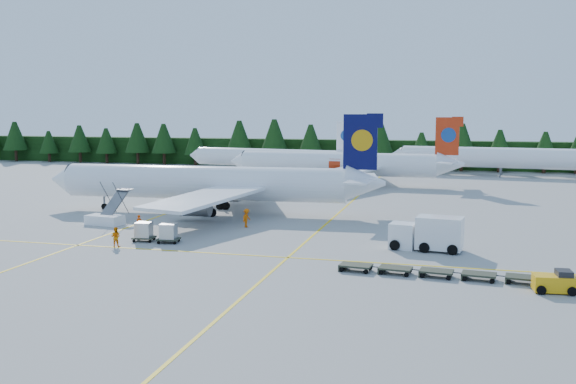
% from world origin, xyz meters
% --- Properties ---
extents(ground, '(320.00, 320.00, 0.00)m').
position_xyz_m(ground, '(0.00, 0.00, 0.00)').
color(ground, '#9B9B96').
rests_on(ground, ground).
extents(taxi_stripe_a, '(0.25, 120.00, 0.01)m').
position_xyz_m(taxi_stripe_a, '(-14.00, 20.00, 0.01)').
color(taxi_stripe_a, yellow).
rests_on(taxi_stripe_a, ground).
extents(taxi_stripe_b, '(0.25, 120.00, 0.01)m').
position_xyz_m(taxi_stripe_b, '(6.00, 20.00, 0.01)').
color(taxi_stripe_b, yellow).
rests_on(taxi_stripe_b, ground).
extents(taxi_stripe_cross, '(80.00, 0.25, 0.01)m').
position_xyz_m(taxi_stripe_cross, '(0.00, -6.00, 0.01)').
color(taxi_stripe_cross, yellow).
rests_on(taxi_stripe_cross, ground).
extents(treeline_hedge, '(220.00, 4.00, 6.00)m').
position_xyz_m(treeline_hedge, '(0.00, 82.00, 3.00)').
color(treeline_hedge, black).
rests_on(treeline_hedge, ground).
extents(airliner_navy, '(40.99, 33.67, 11.91)m').
position_xyz_m(airliner_navy, '(-10.56, 14.70, 3.58)').
color(airliner_navy, white).
rests_on(airliner_navy, ground).
extents(airliner_red, '(38.82, 31.89, 11.28)m').
position_xyz_m(airliner_red, '(-0.26, 48.54, 3.39)').
color(airliner_red, white).
rests_on(airliner_red, ground).
extents(airliner_far_left, '(35.23, 8.65, 10.30)m').
position_xyz_m(airliner_far_left, '(-17.33, 63.31, 3.23)').
color(airliner_far_left, white).
rests_on(airliner_far_left, ground).
extents(airliner_far_right, '(38.99, 7.81, 11.35)m').
position_xyz_m(airliner_far_right, '(24.97, 69.93, 3.56)').
color(airliner_far_right, white).
rests_on(airliner_far_right, ground).
extents(airstairs, '(4.14, 5.63, 3.53)m').
position_xyz_m(airstairs, '(-17.23, 4.62, 0.77)').
color(airstairs, white).
rests_on(airstairs, ground).
extents(service_truck, '(6.57, 3.12, 3.05)m').
position_xyz_m(service_truck, '(17.15, -0.01, 1.51)').
color(service_truck, white).
rests_on(service_truck, ground).
extents(baggage_tug, '(2.86, 1.71, 1.47)m').
position_xyz_m(baggage_tug, '(26.28, -11.48, 0.72)').
color(baggage_tug, '#F4AC0D').
rests_on(baggage_tug, ground).
extents(dolly_train, '(14.74, 2.34, 0.14)m').
position_xyz_m(dolly_train, '(18.31, -9.35, 0.46)').
color(dolly_train, '#323728').
rests_on(dolly_train, ground).
extents(uld_pair, '(4.77, 1.90, 1.54)m').
position_xyz_m(uld_pair, '(-7.63, -2.87, 1.04)').
color(uld_pair, '#323728').
rests_on(uld_pair, ground).
extents(crew_a, '(0.70, 0.50, 1.80)m').
position_xyz_m(crew_a, '(-11.46, 1.09, 0.90)').
color(crew_a, '#D84304').
rests_on(crew_a, ground).
extents(crew_b, '(0.96, 0.78, 1.82)m').
position_xyz_m(crew_b, '(-10.26, -5.72, 0.91)').
color(crew_b, orange).
rests_on(crew_b, ground).
extents(crew_c, '(0.74, 0.94, 2.00)m').
position_xyz_m(crew_c, '(-1.80, 6.63, 1.00)').
color(crew_c, '#F66005').
rests_on(crew_c, ground).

